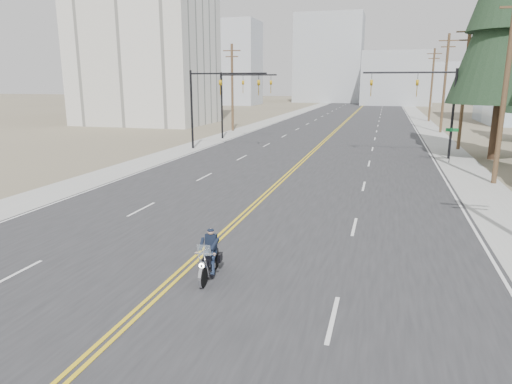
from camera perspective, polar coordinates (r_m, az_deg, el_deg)
The scene contains 20 objects.
ground_plane at distance 10.78m, azimuth -22.98°, elevation -21.01°, with size 400.00×400.00×0.00m, color #776D56.
road at distance 77.20m, azimuth 11.39°, elevation 8.86°, with size 20.00×200.00×0.01m, color #303033.
sidewalk_left at distance 78.93m, azimuth 2.94°, elevation 9.20°, with size 3.00×200.00×0.01m, color #A5A5A0.
sidewalk_right at distance 77.16m, azimuth 20.02°, elevation 8.31°, with size 3.00×200.00×0.01m, color #A5A5A0.
traffic_mast_left at distance 41.54m, azimuth -5.49°, elevation 12.09°, with size 7.10×0.26×7.00m.
traffic_mast_right at distance 38.87m, azimuth 20.57°, elevation 11.22°, with size 7.10×0.26×7.00m.
traffic_mast_far at distance 49.19m, azimuth -2.43°, elevation 12.28°, with size 6.10×0.26×7.00m.
street_sign at distance 37.28m, azimuth 23.20°, elevation 6.08°, with size 0.90×0.06×2.62m.
utility_pole_b at distance 30.44m, azimuth 28.79°, elevation 12.01°, with size 2.20×0.30×11.50m.
utility_pole_c at distance 45.21m, azimuth 24.61°, elevation 12.08°, with size 2.20×0.30×11.00m.
utility_pole_d at distance 60.09m, azimuth 22.54°, elevation 12.57°, with size 2.20×0.30×11.50m.
utility_pole_e at distance 77.01m, azimuth 21.12°, elevation 12.49°, with size 2.20×0.30×11.00m.
utility_pole_left at distance 57.78m, azimuth -2.99°, elevation 13.05°, with size 2.20×0.30×10.50m.
apartment_block at distance 71.05m, azimuth -13.87°, elevation 20.49°, with size 18.00×14.00×30.00m, color silver.
haze_bldg_a at distance 128.55m, azimuth -2.97°, elevation 15.76°, with size 14.00×12.00×22.00m, color #B7BCC6.
haze_bldg_b at distance 131.76m, azimuth 17.10°, elevation 13.41°, with size 18.00×14.00×14.00m, color #ADB2B7.
haze_bldg_d at distance 148.00m, azimuth 9.11°, elevation 16.09°, with size 20.00×15.00×26.00m, color #ADB2B7.
haze_bldg_e at distance 157.89m, azimuth 23.25°, elevation 12.48°, with size 14.00×14.00×12.00m, color #B7BCC6.
haze_bldg_f at distance 147.77m, azimuth -6.72°, elevation 14.23°, with size 12.00×12.00×16.00m, color #ADB2B7.
motorcyclist at distance 14.26m, azimuth -5.91°, elevation -7.79°, with size 0.84×1.95×1.53m, color black, non-canonical shape.
Camera 1 is at (5.98, -6.74, 5.93)m, focal length 32.00 mm.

